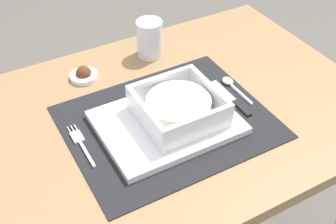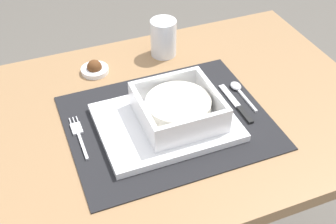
{
  "view_description": "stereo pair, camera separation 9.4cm",
  "coord_description": "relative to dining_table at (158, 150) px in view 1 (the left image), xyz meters",
  "views": [
    {
      "loc": [
        -0.34,
        -0.66,
        1.37
      ],
      "look_at": [
        0.01,
        -0.03,
        0.76
      ],
      "focal_mm": 47.1,
      "sensor_mm": 36.0,
      "label": 1
    },
    {
      "loc": [
        -0.25,
        -0.7,
        1.37
      ],
      "look_at": [
        0.01,
        -0.03,
        0.76
      ],
      "focal_mm": 47.1,
      "sensor_mm": 36.0,
      "label": 2
    }
  ],
  "objects": [
    {
      "name": "butter_knife",
      "position": [
        0.17,
        -0.05,
        0.12
      ],
      "size": [
        0.01,
        0.14,
        0.01
      ],
      "rotation": [
        0.0,
        0.0,
        -0.03
      ],
      "color": "black",
      "rests_on": "placemat"
    },
    {
      "name": "placemat",
      "position": [
        0.01,
        -0.03,
        0.11
      ],
      "size": [
        0.43,
        0.35,
        0.0
      ],
      "primitive_type": "cube",
      "color": "black",
      "rests_on": "dining_table"
    },
    {
      "name": "fork",
      "position": [
        -0.18,
        -0.0,
        0.12
      ],
      "size": [
        0.02,
        0.13,
        0.0
      ],
      "rotation": [
        0.0,
        0.0,
        0.04
      ],
      "color": "silver",
      "rests_on": "placemat"
    },
    {
      "name": "drinking_glass",
      "position": [
        0.1,
        0.22,
        0.16
      ],
      "size": [
        0.07,
        0.07,
        0.1
      ],
      "color": "white",
      "rests_on": "dining_table"
    },
    {
      "name": "condiment_saucer",
      "position": [
        -0.09,
        0.21,
        0.12
      ],
      "size": [
        0.07,
        0.07,
        0.04
      ],
      "color": "white",
      "rests_on": "dining_table"
    },
    {
      "name": "serving_plate",
      "position": [
        0.0,
        -0.04,
        0.12
      ],
      "size": [
        0.29,
        0.22,
        0.02
      ],
      "primitive_type": "cube",
      "color": "white",
      "rests_on": "placemat"
    },
    {
      "name": "spoon",
      "position": [
        0.2,
        0.01,
        0.12
      ],
      "size": [
        0.02,
        0.11,
        0.01
      ],
      "rotation": [
        0.0,
        0.0,
        -0.04
      ],
      "color": "silver",
      "rests_on": "placemat"
    },
    {
      "name": "dining_table",
      "position": [
        0.0,
        0.0,
        0.0
      ],
      "size": [
        0.99,
        0.65,
        0.73
      ],
      "color": "#936D47",
      "rests_on": "ground"
    },
    {
      "name": "porridge_bowl",
      "position": [
        0.03,
        -0.05,
        0.16
      ],
      "size": [
        0.17,
        0.17,
        0.06
      ],
      "color": "white",
      "rests_on": "serving_plate"
    }
  ]
}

